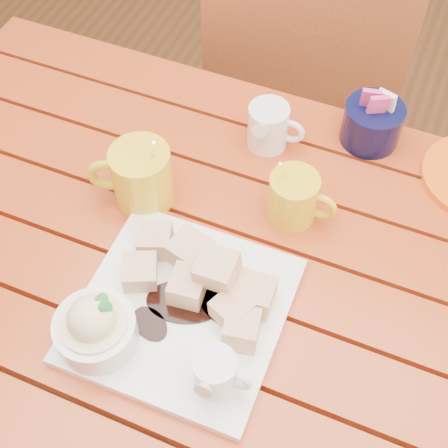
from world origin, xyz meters
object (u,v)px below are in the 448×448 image
at_px(table, 195,283).
at_px(dessert_plate, 163,312).
at_px(chair_far, 299,92).
at_px(coffee_mug_right, 295,198).
at_px(coffee_mug_left, 140,176).

relative_size(table, dessert_plate, 4.04).
distance_m(table, chair_far, 0.68).
height_order(dessert_plate, coffee_mug_right, coffee_mug_right).
bearing_deg(coffee_mug_left, dessert_plate, -75.26).
relative_size(table, chair_far, 1.31).
bearing_deg(coffee_mug_right, coffee_mug_left, -165.68).
xyz_separation_m(dessert_plate, coffee_mug_left, (-0.13, 0.20, 0.02)).
xyz_separation_m(coffee_mug_left, coffee_mug_right, (0.24, 0.06, -0.01)).
xyz_separation_m(table, coffee_mug_right, (0.12, 0.12, 0.15)).
bearing_deg(chair_far, dessert_plate, 79.06).
relative_size(dessert_plate, chair_far, 0.32).
relative_size(coffee_mug_left, coffee_mug_right, 1.23).
bearing_deg(table, coffee_mug_right, 45.19).
bearing_deg(table, chair_far, 91.77).
bearing_deg(dessert_plate, table, 97.01).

